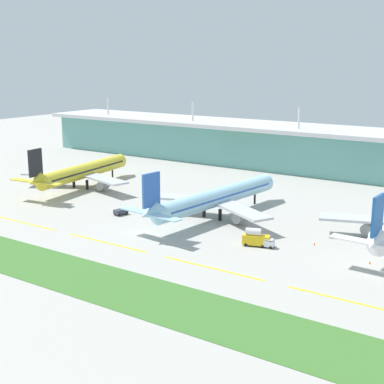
{
  "coord_description": "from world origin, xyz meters",
  "views": [
    {
      "loc": [
        97.04,
        -118.68,
        48.71
      ],
      "look_at": [
        -0.75,
        26.2,
        7.0
      ],
      "focal_mm": 51.81,
      "sensor_mm": 36.0,
      "label": 1
    }
  ],
  "objects_px": {
    "safety_cone_nose_front": "(314,244)",
    "baggage_cart": "(267,243)",
    "safety_cone_left_wingtip": "(370,262)",
    "airliner_middle": "(215,198)",
    "fuel_truck": "(255,238)",
    "pushback_tug": "(121,212)",
    "airliner_near": "(82,172)"
  },
  "relations": [
    {
      "from": "airliner_near",
      "to": "safety_cone_left_wingtip",
      "type": "relative_size",
      "value": 86.92
    },
    {
      "from": "pushback_tug",
      "to": "safety_cone_left_wingtip",
      "type": "distance_m",
      "value": 80.07
    },
    {
      "from": "safety_cone_left_wingtip",
      "to": "airliner_near",
      "type": "bearing_deg",
      "value": 170.09
    },
    {
      "from": "airliner_near",
      "to": "safety_cone_left_wingtip",
      "type": "xyz_separation_m",
      "value": [
        118.35,
        -20.68,
        -6.1
      ]
    },
    {
      "from": "pushback_tug",
      "to": "airliner_middle",
      "type": "bearing_deg",
      "value": 27.78
    },
    {
      "from": "baggage_cart",
      "to": "safety_cone_left_wingtip",
      "type": "bearing_deg",
      "value": 7.18
    },
    {
      "from": "pushback_tug",
      "to": "safety_cone_nose_front",
      "type": "xyz_separation_m",
      "value": [
        63.4,
        6.45,
        -0.75
      ]
    },
    {
      "from": "airliner_middle",
      "to": "pushback_tug",
      "type": "relative_size",
      "value": 13.96
    },
    {
      "from": "airliner_middle",
      "to": "safety_cone_nose_front",
      "type": "distance_m",
      "value": 37.76
    },
    {
      "from": "airliner_middle",
      "to": "fuel_truck",
      "type": "relative_size",
      "value": 8.7
    },
    {
      "from": "airliner_near",
      "to": "safety_cone_left_wingtip",
      "type": "height_order",
      "value": "airliner_near"
    },
    {
      "from": "airliner_near",
      "to": "safety_cone_nose_front",
      "type": "distance_m",
      "value": 102.96
    },
    {
      "from": "pushback_tug",
      "to": "safety_cone_left_wingtip",
      "type": "xyz_separation_m",
      "value": [
        80.06,
        0.68,
        -0.75
      ]
    },
    {
      "from": "baggage_cart",
      "to": "safety_cone_left_wingtip",
      "type": "xyz_separation_m",
      "value": [
        26.26,
        3.31,
        -0.91
      ]
    },
    {
      "from": "baggage_cart",
      "to": "pushback_tug",
      "type": "relative_size",
      "value": 0.8
    },
    {
      "from": "airliner_near",
      "to": "airliner_middle",
      "type": "distance_m",
      "value": 65.64
    },
    {
      "from": "airliner_middle",
      "to": "safety_cone_nose_front",
      "type": "bearing_deg",
      "value": -12.01
    },
    {
      "from": "airliner_near",
      "to": "baggage_cart",
      "type": "height_order",
      "value": "airliner_near"
    },
    {
      "from": "safety_cone_nose_front",
      "to": "baggage_cart",
      "type": "bearing_deg",
      "value": -136.62
    },
    {
      "from": "baggage_cart",
      "to": "pushback_tug",
      "type": "distance_m",
      "value": 53.87
    },
    {
      "from": "safety_cone_nose_front",
      "to": "fuel_truck",
      "type": "bearing_deg",
      "value": -143.66
    },
    {
      "from": "baggage_cart",
      "to": "pushback_tug",
      "type": "height_order",
      "value": "baggage_cart"
    },
    {
      "from": "safety_cone_left_wingtip",
      "to": "safety_cone_nose_front",
      "type": "relative_size",
      "value": 1.0
    },
    {
      "from": "airliner_near",
      "to": "pushback_tug",
      "type": "distance_m",
      "value": 44.17
    },
    {
      "from": "fuel_truck",
      "to": "pushback_tug",
      "type": "bearing_deg",
      "value": 176.48
    },
    {
      "from": "airliner_near",
      "to": "airliner_middle",
      "type": "relative_size",
      "value": 0.91
    },
    {
      "from": "pushback_tug",
      "to": "safety_cone_nose_front",
      "type": "height_order",
      "value": "pushback_tug"
    },
    {
      "from": "safety_cone_nose_front",
      "to": "pushback_tug",
      "type": "bearing_deg",
      "value": -174.19
    },
    {
      "from": "airliner_middle",
      "to": "airliner_near",
      "type": "bearing_deg",
      "value": 173.73
    },
    {
      "from": "airliner_near",
      "to": "safety_cone_left_wingtip",
      "type": "bearing_deg",
      "value": -9.91
    },
    {
      "from": "safety_cone_left_wingtip",
      "to": "safety_cone_nose_front",
      "type": "distance_m",
      "value": 17.63
    },
    {
      "from": "fuel_truck",
      "to": "baggage_cart",
      "type": "bearing_deg",
      "value": 7.99
    }
  ]
}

